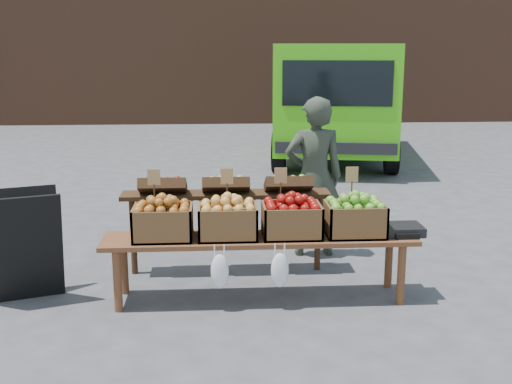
{
  "coord_description": "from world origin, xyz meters",
  "views": [
    {
      "loc": [
        -0.58,
        -5.32,
        2.17
      ],
      "look_at": [
        -0.21,
        0.47,
        0.85
      ],
      "focal_mm": 45.0,
      "sensor_mm": 36.0,
      "label": 1
    }
  ],
  "objects_px": {
    "crate_green_apples": "(355,219)",
    "chalkboard_sign": "(23,245)",
    "weighing_scale": "(402,229)",
    "display_bench": "(260,268)",
    "back_table": "(226,220)",
    "crate_red_apples": "(292,220)",
    "vendor": "(314,177)",
    "crate_golden_apples": "(163,222)",
    "crate_russet_pears": "(228,221)",
    "delivery_van": "(335,102)"
  },
  "relations": [
    {
      "from": "weighing_scale",
      "to": "display_bench",
      "type": "bearing_deg",
      "value": 180.0
    },
    {
      "from": "display_bench",
      "to": "crate_golden_apples",
      "type": "relative_size",
      "value": 5.4
    },
    {
      "from": "chalkboard_sign",
      "to": "back_table",
      "type": "distance_m",
      "value": 1.87
    },
    {
      "from": "crate_green_apples",
      "to": "crate_red_apples",
      "type": "bearing_deg",
      "value": 180.0
    },
    {
      "from": "vendor",
      "to": "back_table",
      "type": "height_order",
      "value": "vendor"
    },
    {
      "from": "crate_golden_apples",
      "to": "crate_red_apples",
      "type": "relative_size",
      "value": 1.0
    },
    {
      "from": "crate_golden_apples",
      "to": "crate_russet_pears",
      "type": "distance_m",
      "value": 0.55
    },
    {
      "from": "crate_red_apples",
      "to": "crate_russet_pears",
      "type": "bearing_deg",
      "value": 180.0
    },
    {
      "from": "display_bench",
      "to": "crate_green_apples",
      "type": "xyz_separation_m",
      "value": [
        0.82,
        0.0,
        0.42
      ]
    },
    {
      "from": "vendor",
      "to": "crate_green_apples",
      "type": "xyz_separation_m",
      "value": [
        0.17,
        -1.21,
        -0.13
      ]
    },
    {
      "from": "crate_red_apples",
      "to": "display_bench",
      "type": "bearing_deg",
      "value": 180.0
    },
    {
      "from": "weighing_scale",
      "to": "crate_russet_pears",
      "type": "bearing_deg",
      "value": 180.0
    },
    {
      "from": "display_bench",
      "to": "crate_red_apples",
      "type": "xyz_separation_m",
      "value": [
        0.28,
        0.0,
        0.42
      ]
    },
    {
      "from": "crate_green_apples",
      "to": "chalkboard_sign",
      "type": "bearing_deg",
      "value": 177.11
    },
    {
      "from": "crate_golden_apples",
      "to": "crate_green_apples",
      "type": "distance_m",
      "value": 1.65
    },
    {
      "from": "delivery_van",
      "to": "back_table",
      "type": "bearing_deg",
      "value": -99.25
    },
    {
      "from": "crate_russet_pears",
      "to": "delivery_van",
      "type": "bearing_deg",
      "value": 72.58
    },
    {
      "from": "chalkboard_sign",
      "to": "crate_green_apples",
      "type": "distance_m",
      "value": 2.89
    },
    {
      "from": "weighing_scale",
      "to": "delivery_van",
      "type": "bearing_deg",
      "value": 84.2
    },
    {
      "from": "display_bench",
      "to": "weighing_scale",
      "type": "height_order",
      "value": "weighing_scale"
    },
    {
      "from": "back_table",
      "to": "display_bench",
      "type": "relative_size",
      "value": 0.78
    },
    {
      "from": "display_bench",
      "to": "crate_russet_pears",
      "type": "distance_m",
      "value": 0.51
    },
    {
      "from": "back_table",
      "to": "weighing_scale",
      "type": "bearing_deg",
      "value": -25.26
    },
    {
      "from": "vendor",
      "to": "display_bench",
      "type": "bearing_deg",
      "value": 59.64
    },
    {
      "from": "display_bench",
      "to": "back_table",
      "type": "bearing_deg",
      "value": 110.96
    },
    {
      "from": "back_table",
      "to": "crate_red_apples",
      "type": "xyz_separation_m",
      "value": [
        0.55,
        -0.72,
        0.19
      ]
    },
    {
      "from": "crate_golden_apples",
      "to": "delivery_van",
      "type": "bearing_deg",
      "value": 68.68
    },
    {
      "from": "crate_russet_pears",
      "to": "crate_green_apples",
      "type": "relative_size",
      "value": 1.0
    },
    {
      "from": "crate_green_apples",
      "to": "weighing_scale",
      "type": "xyz_separation_m",
      "value": [
        0.43,
        0.0,
        -0.1
      ]
    },
    {
      "from": "crate_green_apples",
      "to": "weighing_scale",
      "type": "relative_size",
      "value": 1.47
    },
    {
      "from": "crate_red_apples",
      "to": "weighing_scale",
      "type": "distance_m",
      "value": 0.98
    },
    {
      "from": "weighing_scale",
      "to": "chalkboard_sign",
      "type": "bearing_deg",
      "value": 177.49
    },
    {
      "from": "chalkboard_sign",
      "to": "weighing_scale",
      "type": "distance_m",
      "value": 3.31
    },
    {
      "from": "chalkboard_sign",
      "to": "crate_red_apples",
      "type": "distance_m",
      "value": 2.34
    },
    {
      "from": "delivery_van",
      "to": "weighing_scale",
      "type": "relative_size",
      "value": 14.53
    },
    {
      "from": "crate_red_apples",
      "to": "back_table",
      "type": "bearing_deg",
      "value": 127.42
    },
    {
      "from": "delivery_van",
      "to": "back_table",
      "type": "height_order",
      "value": "delivery_van"
    },
    {
      "from": "delivery_van",
      "to": "crate_green_apples",
      "type": "bearing_deg",
      "value": -89.16
    },
    {
      "from": "delivery_van",
      "to": "display_bench",
      "type": "bearing_deg",
      "value": -95.43
    },
    {
      "from": "crate_golden_apples",
      "to": "back_table",
      "type": "bearing_deg",
      "value": 52.67
    },
    {
      "from": "chalkboard_sign",
      "to": "vendor",
      "type": "bearing_deg",
      "value": 2.72
    },
    {
      "from": "crate_russet_pears",
      "to": "crate_red_apples",
      "type": "height_order",
      "value": "same"
    },
    {
      "from": "delivery_van",
      "to": "chalkboard_sign",
      "type": "height_order",
      "value": "delivery_van"
    },
    {
      "from": "display_bench",
      "to": "crate_red_apples",
      "type": "height_order",
      "value": "crate_red_apples"
    },
    {
      "from": "crate_russet_pears",
      "to": "crate_green_apples",
      "type": "bearing_deg",
      "value": 0.0
    },
    {
      "from": "crate_golden_apples",
      "to": "crate_russet_pears",
      "type": "xyz_separation_m",
      "value": [
        0.55,
        0.0,
        0.0
      ]
    },
    {
      "from": "crate_golden_apples",
      "to": "crate_russet_pears",
      "type": "bearing_deg",
      "value": 0.0
    },
    {
      "from": "back_table",
      "to": "crate_green_apples",
      "type": "bearing_deg",
      "value": -33.19
    },
    {
      "from": "crate_red_apples",
      "to": "crate_green_apples",
      "type": "xyz_separation_m",
      "value": [
        0.55,
        0.0,
        0.0
      ]
    },
    {
      "from": "chalkboard_sign",
      "to": "crate_golden_apples",
      "type": "relative_size",
      "value": 1.96
    }
  ]
}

